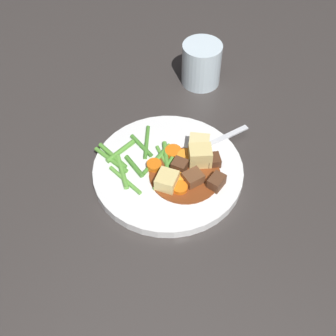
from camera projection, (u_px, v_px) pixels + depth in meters
name	position (u px, v px, depth m)	size (l,w,h in m)	color
ground_plane	(168.00, 174.00, 0.80)	(3.00, 3.00, 0.00)	#383330
dinner_plate	(168.00, 171.00, 0.79)	(0.26, 0.26, 0.02)	white
stew_sauce	(186.00, 174.00, 0.77)	(0.12, 0.12, 0.00)	brown
carrot_slice_0	(176.00, 179.00, 0.76)	(0.03, 0.03, 0.01)	orange
carrot_slice_1	(187.00, 157.00, 0.79)	(0.03, 0.03, 0.01)	orange
carrot_slice_2	(173.00, 152.00, 0.80)	(0.03, 0.03, 0.01)	orange
carrot_slice_3	(180.00, 188.00, 0.75)	(0.03, 0.03, 0.01)	orange
carrot_slice_4	(154.00, 166.00, 0.78)	(0.03, 0.03, 0.01)	orange
potato_chunk_0	(200.00, 156.00, 0.78)	(0.04, 0.03, 0.04)	#E5CC7A
potato_chunk_1	(199.00, 147.00, 0.79)	(0.03, 0.04, 0.03)	#EAD68C
potato_chunk_2	(167.00, 181.00, 0.75)	(0.03, 0.03, 0.03)	#E5CC7A
meat_chunk_0	(180.00, 166.00, 0.77)	(0.02, 0.02, 0.02)	#56331E
meat_chunk_1	(193.00, 178.00, 0.76)	(0.03, 0.03, 0.02)	brown
meat_chunk_2	(216.00, 182.00, 0.75)	(0.02, 0.03, 0.02)	#56331E
meat_chunk_3	(213.00, 160.00, 0.78)	(0.02, 0.02, 0.02)	#4C2B19
green_bean_0	(111.00, 160.00, 0.79)	(0.01, 0.01, 0.08)	#599E38
green_bean_1	(141.00, 146.00, 0.81)	(0.01, 0.01, 0.06)	#4C8E33
green_bean_2	(161.00, 155.00, 0.80)	(0.01, 0.01, 0.06)	#66AD42
green_bean_3	(113.00, 156.00, 0.80)	(0.01, 0.01, 0.07)	#599E38
green_bean_4	(166.00, 159.00, 0.79)	(0.01, 0.01, 0.08)	#599E38
green_bean_5	(147.00, 142.00, 0.82)	(0.01, 0.01, 0.08)	#4C8E33
green_bean_6	(164.00, 161.00, 0.79)	(0.01, 0.01, 0.07)	#66AD42
green_bean_7	(125.00, 180.00, 0.76)	(0.01, 0.01, 0.08)	#66AD42
green_bean_8	(134.00, 166.00, 0.78)	(0.01, 0.01, 0.05)	#4C8E33
green_bean_9	(122.00, 172.00, 0.77)	(0.01, 0.01, 0.07)	#66AD42
green_bean_10	(162.00, 170.00, 0.77)	(0.01, 0.01, 0.08)	#599E38
green_bean_11	(121.00, 151.00, 0.80)	(0.01, 0.01, 0.06)	#599E38
green_bean_12	(156.00, 160.00, 0.79)	(0.01, 0.01, 0.07)	#4C8E33
fork	(205.00, 147.00, 0.81)	(0.10, 0.16, 0.00)	silver
water_glass	(201.00, 64.00, 0.92)	(0.08, 0.08, 0.09)	silver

